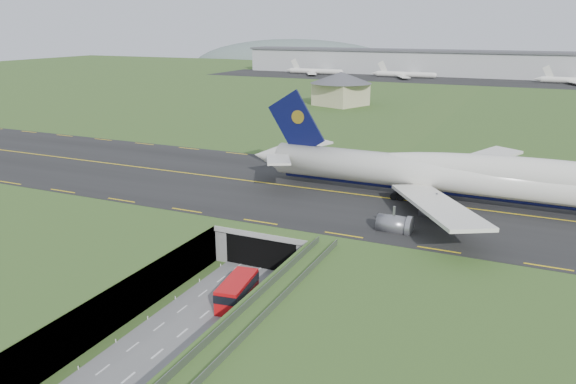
% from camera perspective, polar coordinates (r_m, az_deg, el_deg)
% --- Properties ---
extents(ground, '(900.00, 900.00, 0.00)m').
position_cam_1_polar(ground, '(81.49, -5.39, -9.93)').
color(ground, '#355823').
rests_on(ground, ground).
extents(airfield_deck, '(800.00, 800.00, 6.00)m').
position_cam_1_polar(airfield_deck, '(80.20, -5.45, -8.01)').
color(airfield_deck, gray).
rests_on(airfield_deck, ground).
extents(trench_road, '(12.00, 75.00, 0.20)m').
position_cam_1_polar(trench_road, '(75.80, -8.26, -12.11)').
color(trench_road, slate).
rests_on(trench_road, ground).
extents(taxiway, '(800.00, 44.00, 0.18)m').
position_cam_1_polar(taxiway, '(107.14, 3.26, 0.20)').
color(taxiway, black).
rests_on(taxiway, airfield_deck).
extents(tunnel_portal, '(17.00, 22.30, 6.00)m').
position_cam_1_polar(tunnel_portal, '(93.77, -0.39, -3.98)').
color(tunnel_portal, gray).
rests_on(tunnel_portal, ground).
extents(guideway, '(3.00, 53.00, 7.05)m').
position_cam_1_polar(guideway, '(59.59, -5.41, -14.80)').
color(guideway, '#A8A8A3').
rests_on(guideway, ground).
extents(jumbo_jet, '(87.60, 57.61, 19.06)m').
position_cam_1_polar(jumbo_jet, '(102.12, 18.86, 1.42)').
color(jumbo_jet, silver).
rests_on(jumbo_jet, ground).
extents(shuttle_tram, '(4.39, 8.97, 3.48)m').
position_cam_1_polar(shuttle_tram, '(76.98, -5.18, -10.01)').
color(shuttle_tram, red).
rests_on(shuttle_tram, ground).
extents(service_building, '(30.88, 30.88, 13.01)m').
position_cam_1_polar(service_building, '(222.70, 5.40, 10.71)').
color(service_building, '#C1B98B').
rests_on(service_building, ground).
extents(cargo_terminal, '(320.00, 67.00, 15.60)m').
position_cam_1_polar(cargo_terminal, '(364.96, 18.98, 12.22)').
color(cargo_terminal, '#B2B2B2').
rests_on(cargo_terminal, ground).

